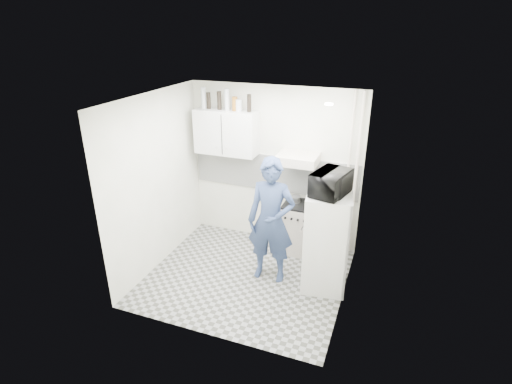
% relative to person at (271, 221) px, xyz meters
% --- Properties ---
extents(floor, '(2.80, 2.80, 0.00)m').
position_rel_person_xyz_m(floor, '(-0.32, -0.15, -0.92)').
color(floor, gray).
rests_on(floor, ground).
extents(ceiling, '(2.80, 2.80, 0.00)m').
position_rel_person_xyz_m(ceiling, '(-0.32, -0.15, 1.68)').
color(ceiling, white).
rests_on(ceiling, wall_back).
extents(wall_back, '(2.80, 0.00, 2.80)m').
position_rel_person_xyz_m(wall_back, '(-0.32, 1.10, 0.38)').
color(wall_back, white).
rests_on(wall_back, floor).
extents(wall_left, '(0.00, 2.60, 2.60)m').
position_rel_person_xyz_m(wall_left, '(-1.72, -0.15, 0.38)').
color(wall_left, white).
rests_on(wall_left, floor).
extents(wall_right, '(0.00, 2.60, 2.60)m').
position_rel_person_xyz_m(wall_right, '(1.08, -0.15, 0.38)').
color(wall_right, white).
rests_on(wall_right, floor).
extents(person, '(0.69, 0.48, 1.83)m').
position_rel_person_xyz_m(person, '(0.00, 0.00, 0.00)').
color(person, navy).
rests_on(person, floor).
extents(stove, '(0.50, 0.50, 0.81)m').
position_rel_person_xyz_m(stove, '(0.18, 0.85, -0.51)').
color(stove, beige).
rests_on(stove, floor).
extents(fridge, '(0.66, 0.66, 1.42)m').
position_rel_person_xyz_m(fridge, '(0.78, 0.06, -0.21)').
color(fridge, silver).
rests_on(fridge, floor).
extents(stove_top, '(0.48, 0.48, 0.03)m').
position_rel_person_xyz_m(stove_top, '(0.18, 0.85, -0.09)').
color(stove_top, black).
rests_on(stove_top, stove).
extents(saucepan, '(0.17, 0.17, 0.09)m').
position_rel_person_xyz_m(saucepan, '(0.10, 0.91, -0.03)').
color(saucepan, silver).
rests_on(saucepan, stove_top).
extents(microwave, '(0.64, 0.51, 0.31)m').
position_rel_person_xyz_m(microwave, '(0.78, 0.06, 0.66)').
color(microwave, black).
rests_on(microwave, fridge).
extents(bottle_a, '(0.08, 0.08, 0.33)m').
position_rel_person_xyz_m(bottle_a, '(-1.45, 0.93, 1.45)').
color(bottle_a, '#B2B7BC').
rests_on(bottle_a, upper_cabinet).
extents(bottle_b, '(0.07, 0.07, 0.25)m').
position_rel_person_xyz_m(bottle_b, '(-1.36, 0.93, 1.41)').
color(bottle_b, black).
rests_on(bottle_b, upper_cabinet).
extents(bottle_c, '(0.07, 0.07, 0.28)m').
position_rel_person_xyz_m(bottle_c, '(-1.18, 0.93, 1.42)').
color(bottle_c, black).
rests_on(bottle_c, upper_cabinet).
extents(bottle_d, '(0.07, 0.07, 0.33)m').
position_rel_person_xyz_m(bottle_d, '(-1.05, 0.93, 1.45)').
color(bottle_d, '#B2B7BC').
rests_on(bottle_d, upper_cabinet).
extents(canister_a, '(0.09, 0.09, 0.22)m').
position_rel_person_xyz_m(canister_a, '(-0.92, 0.93, 1.39)').
color(canister_a, brown).
rests_on(canister_a, upper_cabinet).
extents(canister_b, '(0.09, 0.09, 0.18)m').
position_rel_person_xyz_m(canister_b, '(-0.85, 0.93, 1.37)').
color(canister_b, '#B2B7BC').
rests_on(canister_b, upper_cabinet).
extents(bottle_e, '(0.07, 0.07, 0.26)m').
position_rel_person_xyz_m(bottle_e, '(-0.68, 0.93, 1.42)').
color(bottle_e, black).
rests_on(bottle_e, upper_cabinet).
extents(upper_cabinet, '(1.00, 0.35, 0.70)m').
position_rel_person_xyz_m(upper_cabinet, '(-1.07, 0.93, 0.93)').
color(upper_cabinet, silver).
rests_on(upper_cabinet, wall_back).
extents(range_hood, '(0.60, 0.50, 0.14)m').
position_rel_person_xyz_m(range_hood, '(0.13, 0.85, 0.65)').
color(range_hood, beige).
rests_on(range_hood, wall_back).
extents(backsplash, '(2.74, 0.03, 0.60)m').
position_rel_person_xyz_m(backsplash, '(-0.32, 1.09, 0.28)').
color(backsplash, white).
rests_on(backsplash, wall_back).
extents(pipe_a, '(0.05, 0.05, 2.60)m').
position_rel_person_xyz_m(pipe_a, '(0.98, 1.02, 0.38)').
color(pipe_a, beige).
rests_on(pipe_a, floor).
extents(pipe_b, '(0.04, 0.04, 2.60)m').
position_rel_person_xyz_m(pipe_b, '(0.86, 1.02, 0.38)').
color(pipe_b, beige).
rests_on(pipe_b, floor).
extents(ceiling_spot_fixture, '(0.10, 0.10, 0.02)m').
position_rel_person_xyz_m(ceiling_spot_fixture, '(0.68, 0.05, 1.65)').
color(ceiling_spot_fixture, white).
rests_on(ceiling_spot_fixture, ceiling).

